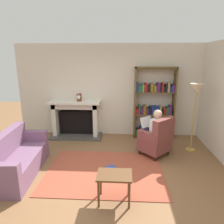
{
  "coord_description": "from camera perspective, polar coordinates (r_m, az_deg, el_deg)",
  "views": [
    {
      "loc": [
        0.37,
        -3.5,
        2.3
      ],
      "look_at": [
        0.1,
        1.2,
        1.05
      ],
      "focal_mm": 32.85,
      "sensor_mm": 36.0,
      "label": 1
    }
  ],
  "objects": [
    {
      "name": "scattered_books",
      "position": [
        4.37,
        1.07,
        -16.45
      ],
      "size": [
        0.52,
        0.62,
        0.04
      ],
      "color": "gold",
      "rests_on": "area_rug"
    },
    {
      "name": "bookshelf",
      "position": [
        6.05,
        11.67,
        1.9
      ],
      "size": [
        1.15,
        0.32,
        2.06
      ],
      "color": "brown",
      "rests_on": "ground"
    },
    {
      "name": "seated_reader",
      "position": [
        5.04,
        11.44,
        -4.91
      ],
      "size": [
        0.58,
        0.58,
        1.14
      ],
      "rotation": [
        0.0,
        0.0,
        3.9
      ],
      "color": "white",
      "rests_on": "ground"
    },
    {
      "name": "floor_lamp",
      "position": [
        5.3,
        22.37,
        4.54
      ],
      "size": [
        0.32,
        0.32,
        1.71
      ],
      "color": "#B7933F",
      "rests_on": "ground"
    },
    {
      "name": "side_table",
      "position": [
        3.46,
        0.68,
        -18.08
      ],
      "size": [
        0.56,
        0.39,
        0.5
      ],
      "color": "brown",
      "rests_on": "ground"
    },
    {
      "name": "armchair_reading",
      "position": [
        5.04,
        12.38,
        -7.34
      ],
      "size": [
        0.89,
        0.89,
        0.97
      ],
      "rotation": [
        0.0,
        0.0,
        3.9
      ],
      "color": "#331E14",
      "rests_on": "ground"
    },
    {
      "name": "sofa_floral",
      "position": [
        4.66,
        -25.11,
        -11.78
      ],
      "size": [
        0.84,
        1.75,
        0.85
      ],
      "rotation": [
        0.0,
        0.0,
        1.65
      ],
      "color": "#785471",
      "rests_on": "ground"
    },
    {
      "name": "mantel_clock",
      "position": [
        5.94,
        -9.12,
        4.02
      ],
      "size": [
        0.14,
        0.14,
        0.22
      ],
      "color": "brown",
      "rests_on": "fireplace"
    },
    {
      "name": "fireplace",
      "position": [
        6.21,
        -9.99,
        -1.44
      ],
      "size": [
        1.52,
        0.64,
        1.09
      ],
      "color": "#4C4742",
      "rests_on": "ground"
    },
    {
      "name": "area_rug",
      "position": [
        4.46,
        -2.02,
        -16.14
      ],
      "size": [
        2.4,
        1.8,
        0.01
      ],
      "primitive_type": "cube",
      "color": "#9F4831",
      "rests_on": "ground"
    },
    {
      "name": "ground",
      "position": [
        4.21,
        -2.42,
        -18.31
      ],
      "size": [
        14.0,
        14.0,
        0.0
      ],
      "primitive_type": "plane",
      "color": "brown"
    },
    {
      "name": "side_wall_right",
      "position": [
        5.35,
        28.46,
        2.84
      ],
      "size": [
        0.1,
        5.2,
        2.7
      ],
      "primitive_type": "cube",
      "color": "beige",
      "rests_on": "ground"
    },
    {
      "name": "back_wall",
      "position": [
        6.14,
        -0.21,
        5.97
      ],
      "size": [
        5.6,
        0.1,
        2.7
      ],
      "primitive_type": "cube",
      "color": "beige",
      "rests_on": "ground"
    }
  ]
}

